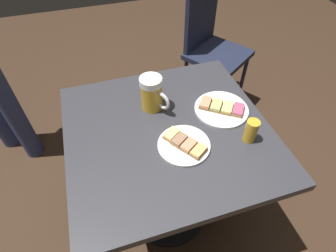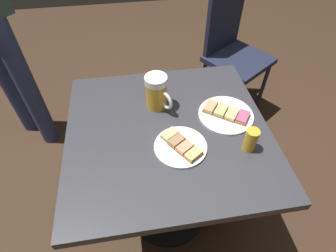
{
  "view_description": "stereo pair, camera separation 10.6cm",
  "coord_description": "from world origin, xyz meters",
  "px_view_note": "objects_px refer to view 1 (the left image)",
  "views": [
    {
      "loc": [
        0.69,
        -0.22,
        1.5
      ],
      "look_at": [
        0.0,
        0.0,
        0.72
      ],
      "focal_mm": 28.68,
      "sensor_mm": 36.0,
      "label": 1
    },
    {
      "loc": [
        0.72,
        -0.11,
        1.5
      ],
      "look_at": [
        0.0,
        0.0,
        0.72
      ],
      "focal_mm": 28.68,
      "sensor_mm": 36.0,
      "label": 2
    }
  ],
  "objects_px": {
    "plate_near": "(184,144)",
    "plate_far": "(221,108)",
    "beer_mug": "(152,94)",
    "cafe_chair": "(211,44)",
    "beer_glass_small": "(251,131)"
  },
  "relations": [
    {
      "from": "beer_glass_small",
      "to": "beer_mug",
      "type": "bearing_deg",
      "value": -133.28
    },
    {
      "from": "plate_far",
      "to": "beer_mug",
      "type": "xyz_separation_m",
      "value": [
        -0.11,
        -0.28,
        0.07
      ]
    },
    {
      "from": "plate_near",
      "to": "plate_far",
      "type": "bearing_deg",
      "value": 122.1
    },
    {
      "from": "plate_far",
      "to": "plate_near",
      "type": "bearing_deg",
      "value": -57.9
    },
    {
      "from": "beer_mug",
      "to": "cafe_chair",
      "type": "distance_m",
      "value": 0.97
    },
    {
      "from": "plate_near",
      "to": "cafe_chair",
      "type": "distance_m",
      "value": 1.12
    },
    {
      "from": "beer_glass_small",
      "to": "cafe_chair",
      "type": "height_order",
      "value": "cafe_chair"
    },
    {
      "from": "plate_near",
      "to": "beer_glass_small",
      "type": "distance_m",
      "value": 0.26
    },
    {
      "from": "plate_near",
      "to": "plate_far",
      "type": "xyz_separation_m",
      "value": [
        -0.14,
        0.22,
        -0.0
      ]
    },
    {
      "from": "plate_near",
      "to": "cafe_chair",
      "type": "height_order",
      "value": "cafe_chair"
    },
    {
      "from": "plate_far",
      "to": "cafe_chair",
      "type": "height_order",
      "value": "cafe_chair"
    },
    {
      "from": "plate_near",
      "to": "beer_glass_small",
      "type": "height_order",
      "value": "beer_glass_small"
    },
    {
      "from": "plate_near",
      "to": "cafe_chair",
      "type": "bearing_deg",
      "value": 149.65
    },
    {
      "from": "plate_far",
      "to": "beer_glass_small",
      "type": "height_order",
      "value": "beer_glass_small"
    },
    {
      "from": "cafe_chair",
      "to": "beer_mug",
      "type": "bearing_deg",
      "value": 15.47
    }
  ]
}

